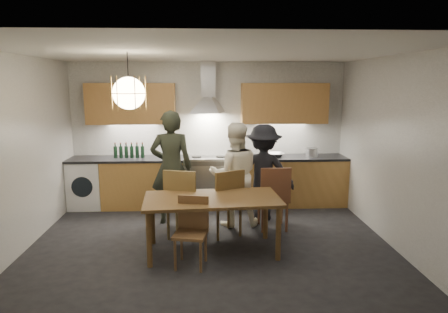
{
  "coord_description": "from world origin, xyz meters",
  "views": [
    {
      "loc": [
        -0.06,
        -5.14,
        2.23
      ],
      "look_at": [
        0.2,
        0.4,
        1.2
      ],
      "focal_mm": 32.0,
      "sensor_mm": 36.0,
      "label": 1
    }
  ],
  "objects_px": {
    "stock_pot": "(312,153)",
    "wine_bottles": "(129,150)",
    "person_mid": "(234,175)",
    "mixing_bowl": "(276,155)",
    "dining_table": "(212,204)",
    "chair_front": "(192,226)",
    "person_left": "(171,167)",
    "person_right": "(263,172)",
    "chair_back_left": "(182,199)"
  },
  "relations": [
    {
      "from": "stock_pot",
      "to": "wine_bottles",
      "type": "height_order",
      "value": "wine_bottles"
    },
    {
      "from": "person_mid",
      "to": "mixing_bowl",
      "type": "xyz_separation_m",
      "value": [
        0.83,
        1.03,
        0.12
      ]
    },
    {
      "from": "dining_table",
      "to": "chair_front",
      "type": "relative_size",
      "value": 2.15
    },
    {
      "from": "chair_front",
      "to": "person_mid",
      "type": "relative_size",
      "value": 0.52
    },
    {
      "from": "chair_front",
      "to": "person_left",
      "type": "distance_m",
      "value": 1.61
    },
    {
      "from": "mixing_bowl",
      "to": "person_left",
      "type": "bearing_deg",
      "value": -154.28
    },
    {
      "from": "dining_table",
      "to": "mixing_bowl",
      "type": "xyz_separation_m",
      "value": [
        1.2,
        2.05,
        0.28
      ]
    },
    {
      "from": "person_mid",
      "to": "person_right",
      "type": "xyz_separation_m",
      "value": [
        0.49,
        0.28,
        -0.03
      ]
    },
    {
      "from": "chair_back_left",
      "to": "person_mid",
      "type": "bearing_deg",
      "value": -130.35
    },
    {
      "from": "person_right",
      "to": "chair_back_left",
      "type": "bearing_deg",
      "value": 41.18
    },
    {
      "from": "person_left",
      "to": "mixing_bowl",
      "type": "height_order",
      "value": "person_left"
    },
    {
      "from": "dining_table",
      "to": "person_left",
      "type": "xyz_separation_m",
      "value": [
        -0.62,
        1.17,
        0.25
      ]
    },
    {
      "from": "mixing_bowl",
      "to": "person_mid",
      "type": "bearing_deg",
      "value": -128.88
    },
    {
      "from": "stock_pot",
      "to": "wine_bottles",
      "type": "relative_size",
      "value": 0.39
    },
    {
      "from": "dining_table",
      "to": "person_right",
      "type": "relative_size",
      "value": 1.17
    },
    {
      "from": "chair_front",
      "to": "mixing_bowl",
      "type": "height_order",
      "value": "mixing_bowl"
    },
    {
      "from": "person_left",
      "to": "mixing_bowl",
      "type": "bearing_deg",
      "value": -155.77
    },
    {
      "from": "wine_bottles",
      "to": "mixing_bowl",
      "type": "bearing_deg",
      "value": -0.51
    },
    {
      "from": "chair_front",
      "to": "person_right",
      "type": "relative_size",
      "value": 0.54
    },
    {
      "from": "person_mid",
      "to": "stock_pot",
      "type": "relative_size",
      "value": 7.64
    },
    {
      "from": "person_mid",
      "to": "person_left",
      "type": "bearing_deg",
      "value": -11.57
    },
    {
      "from": "person_mid",
      "to": "person_right",
      "type": "distance_m",
      "value": 0.57
    },
    {
      "from": "chair_back_left",
      "to": "person_left",
      "type": "xyz_separation_m",
      "value": [
        -0.21,
        0.7,
        0.32
      ]
    },
    {
      "from": "wine_bottles",
      "to": "stock_pot",
      "type": "bearing_deg",
      "value": -0.84
    },
    {
      "from": "chair_back_left",
      "to": "person_right",
      "type": "relative_size",
      "value": 0.66
    },
    {
      "from": "dining_table",
      "to": "chair_front",
      "type": "xyz_separation_m",
      "value": [
        -0.26,
        -0.34,
        -0.17
      ]
    },
    {
      "from": "chair_front",
      "to": "person_left",
      "type": "relative_size",
      "value": 0.47
    },
    {
      "from": "person_left",
      "to": "wine_bottles",
      "type": "distance_m",
      "value": 1.23
    },
    {
      "from": "dining_table",
      "to": "person_right",
      "type": "xyz_separation_m",
      "value": [
        0.86,
        1.3,
        0.12
      ]
    },
    {
      "from": "chair_back_left",
      "to": "wine_bottles",
      "type": "relative_size",
      "value": 1.89
    },
    {
      "from": "person_mid",
      "to": "person_right",
      "type": "bearing_deg",
      "value": -153.55
    },
    {
      "from": "person_right",
      "to": "wine_bottles",
      "type": "relative_size",
      "value": 2.87
    },
    {
      "from": "person_left",
      "to": "chair_back_left",
      "type": "bearing_deg",
      "value": 105.02
    },
    {
      "from": "stock_pot",
      "to": "person_right",
      "type": "bearing_deg",
      "value": -143.64
    },
    {
      "from": "person_left",
      "to": "person_mid",
      "type": "xyz_separation_m",
      "value": [
        0.99,
        -0.15,
        -0.09
      ]
    },
    {
      "from": "person_right",
      "to": "wine_bottles",
      "type": "xyz_separation_m",
      "value": [
        -2.31,
        0.78,
        0.25
      ]
    },
    {
      "from": "chair_back_left",
      "to": "dining_table",
      "type": "bearing_deg",
      "value": 146.23
    },
    {
      "from": "dining_table",
      "to": "person_left",
      "type": "relative_size",
      "value": 1.01
    },
    {
      "from": "dining_table",
      "to": "person_left",
      "type": "distance_m",
      "value": 1.35
    },
    {
      "from": "person_mid",
      "to": "chair_front",
      "type": "bearing_deg",
      "value": 62.42
    },
    {
      "from": "mixing_bowl",
      "to": "wine_bottles",
      "type": "height_order",
      "value": "wine_bottles"
    },
    {
      "from": "dining_table",
      "to": "stock_pot",
      "type": "bearing_deg",
      "value": 43.36
    },
    {
      "from": "person_left",
      "to": "person_right",
      "type": "height_order",
      "value": "person_left"
    },
    {
      "from": "person_left",
      "to": "mixing_bowl",
      "type": "distance_m",
      "value": 2.02
    },
    {
      "from": "wine_bottles",
      "to": "person_right",
      "type": "bearing_deg",
      "value": -18.54
    },
    {
      "from": "chair_back_left",
      "to": "person_mid",
      "type": "height_order",
      "value": "person_mid"
    },
    {
      "from": "person_mid",
      "to": "wine_bottles",
      "type": "bearing_deg",
      "value": -32.97
    },
    {
      "from": "stock_pot",
      "to": "wine_bottles",
      "type": "xyz_separation_m",
      "value": [
        -3.3,
        0.05,
        0.06
      ]
    },
    {
      "from": "person_left",
      "to": "wine_bottles",
      "type": "relative_size",
      "value": 3.32
    },
    {
      "from": "person_right",
      "to": "stock_pot",
      "type": "distance_m",
      "value": 1.24
    }
  ]
}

